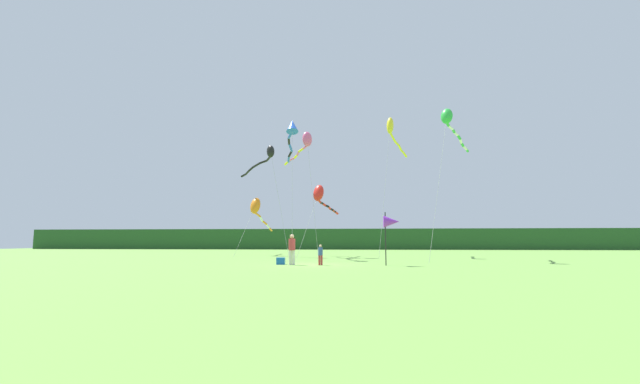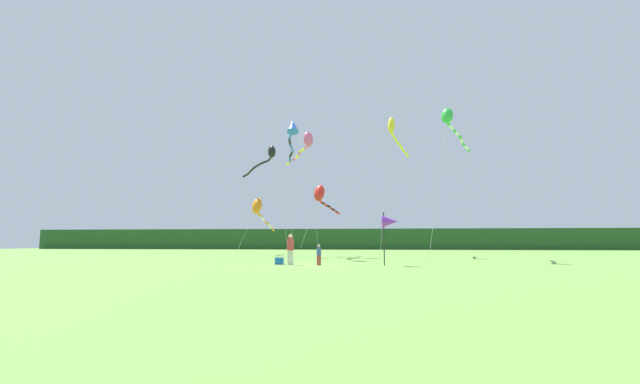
# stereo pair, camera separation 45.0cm
# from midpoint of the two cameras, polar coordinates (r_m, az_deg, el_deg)

# --- Properties ---
(ground_plane) EXTENTS (120.00, 120.00, 0.00)m
(ground_plane) POSITION_cam_midpoint_polar(r_m,az_deg,el_deg) (24.75, -1.02, -9.98)
(ground_plane) COLOR #6B9E42
(distant_treeline) EXTENTS (108.00, 3.51, 3.37)m
(distant_treeline) POSITION_cam_midpoint_polar(r_m,az_deg,el_deg) (69.59, 3.74, -6.49)
(distant_treeline) COLOR #234C23
(distant_treeline) RESTS_ON ground
(person_adult) EXTENTS (0.39, 0.39, 1.78)m
(person_adult) POSITION_cam_midpoint_polar(r_m,az_deg,el_deg) (24.59, -3.56, -7.67)
(person_adult) COLOR silver
(person_adult) RESTS_ON ground
(person_child) EXTENTS (0.26, 0.26, 1.19)m
(person_child) POSITION_cam_midpoint_polar(r_m,az_deg,el_deg) (24.27, 0.38, -8.48)
(person_child) COLOR #B23338
(person_child) RESTS_ON ground
(cooler_box) EXTENTS (0.49, 0.36, 0.41)m
(cooler_box) POSITION_cam_midpoint_polar(r_m,az_deg,el_deg) (25.17, -5.09, -9.43)
(cooler_box) COLOR #1959B2
(cooler_box) RESTS_ON ground
(banner_flag_pole) EXTENTS (0.90, 0.70, 3.06)m
(banner_flag_pole) POSITION_cam_midpoint_polar(r_m,az_deg,el_deg) (24.30, 10.09, -4.08)
(banner_flag_pole) COLOR black
(banner_flag_pole) RESTS_ON ground
(kite_black) EXTENTS (6.23, 6.52, 10.32)m
(kite_black) POSITION_cam_midpoint_polar(r_m,az_deg,el_deg) (39.53, -6.90, 4.92)
(kite_black) COLOR #B2B2B2
(kite_black) RESTS_ON ground
(kite_red) EXTENTS (2.94, 7.55, 6.38)m
(kite_red) POSITION_cam_midpoint_polar(r_m,az_deg,el_deg) (36.17, 0.48, -0.44)
(kite_red) COLOR #B2B2B2
(kite_red) RESTS_ON ground
(kite_yellow) EXTENTS (3.44, 8.65, 12.84)m
(kite_yellow) POSITION_cam_midpoint_polar(r_m,az_deg,el_deg) (39.54, 10.36, 8.38)
(kite_yellow) COLOR #B2B2B2
(kite_yellow) RESTS_ON ground
(kite_rainbow) EXTENTS (4.26, 6.73, 11.57)m
(kite_rainbow) POSITION_cam_midpoint_polar(r_m,az_deg,el_deg) (39.22, -1.57, 6.83)
(kite_rainbow) COLOR #B2B2B2
(kite_rainbow) RESTS_ON ground
(kite_green) EXTENTS (4.87, 8.32, 11.24)m
(kite_green) POSITION_cam_midpoint_polar(r_m,az_deg,el_deg) (32.82, 17.80, 9.30)
(kite_green) COLOR #B2B2B2
(kite_green) RESTS_ON ground
(kite_blue) EXTENTS (2.11, 9.66, 11.46)m
(kite_blue) POSITION_cam_midpoint_polar(r_m,az_deg,el_deg) (35.03, -3.45, 8.42)
(kite_blue) COLOR #B2B2B2
(kite_blue) RESTS_ON ground
(kite_orange) EXTENTS (1.49, 9.73, 5.81)m
(kite_orange) POSITION_cam_midpoint_polar(r_m,az_deg,el_deg) (41.68, -8.16, -2.24)
(kite_orange) COLOR #B2B2B2
(kite_orange) RESTS_ON ground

